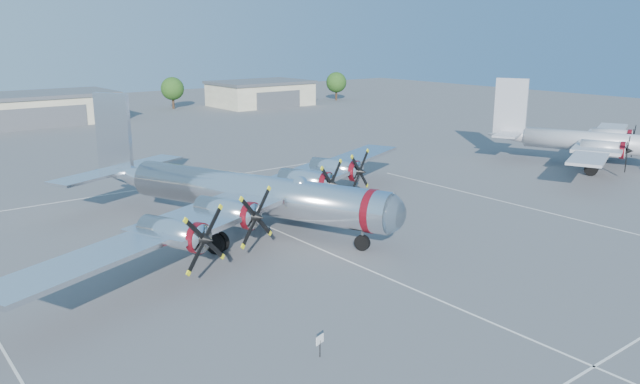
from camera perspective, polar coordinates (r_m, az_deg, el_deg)
ground at (r=46.88m, az=-0.48°, el=-5.03°), size 260.00×260.00×0.00m
parking_lines at (r=45.58m, az=0.86°, el=-5.60°), size 60.00×50.08×0.01m
hangar_center at (r=120.78m, az=-25.12°, el=6.89°), size 28.60×14.60×5.40m
hangar_east at (r=139.56m, az=-5.45°, el=8.99°), size 20.60×14.60×5.40m
tree_east at (r=136.08m, az=-13.34°, el=9.18°), size 4.80×4.80×6.64m
tree_far_east at (r=149.61m, az=1.50°, el=9.99°), size 4.80×4.80×6.64m
main_bomber_b29 at (r=51.64m, az=-7.31°, el=-3.30°), size 55.89×47.99×10.41m
twin_engine_east at (r=81.53m, az=23.00°, el=2.19°), size 38.32×33.43×10.14m
info_placard at (r=31.49m, az=-0.01°, el=-13.54°), size 0.59×0.23×1.16m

